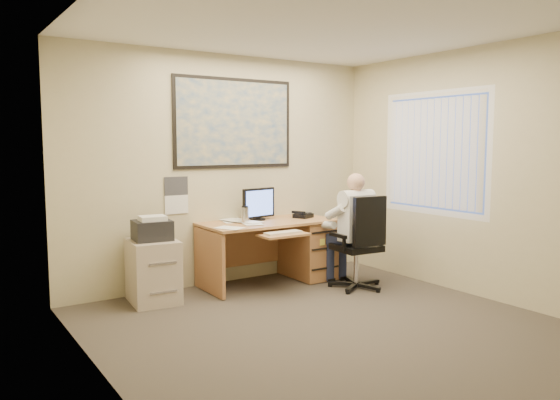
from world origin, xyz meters
TOP-DOWN VIEW (x-y plane):
  - room_shell at (0.00, 0.00)m, footprint 4.00×4.50m
  - desk at (0.71, 1.90)m, footprint 1.60×0.97m
  - world_map at (0.13, 2.23)m, footprint 1.56×0.03m
  - wall_calendar at (-0.62, 2.24)m, footprint 0.28×0.01m
  - window_blinds at (1.97, 0.80)m, footprint 0.06×1.40m
  - filing_cabinet at (-1.04, 1.90)m, footprint 0.53×0.61m
  - office_chair at (1.12, 1.11)m, footprint 0.70×0.70m
  - person at (1.12, 1.19)m, footprint 0.55×0.78m

SIDE VIEW (x-z plane):
  - office_chair at x=1.12m, z-range -0.22..0.86m
  - filing_cabinet at x=-1.04m, z-range -0.07..0.85m
  - desk at x=0.71m, z-range -0.12..1.00m
  - person at x=1.12m, z-range 0.00..1.32m
  - wall_calendar at x=-0.62m, z-range 0.87..1.29m
  - room_shell at x=0.00m, z-range 0.00..2.70m
  - window_blinds at x=1.97m, z-range 0.90..2.20m
  - world_map at x=0.13m, z-range 1.37..2.43m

